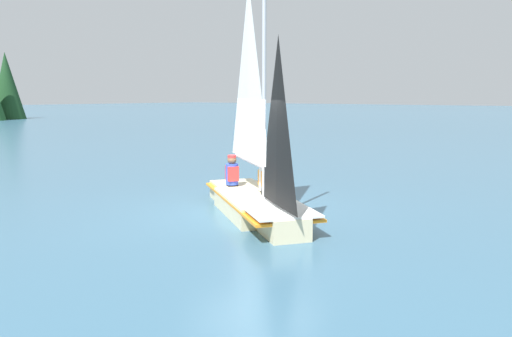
# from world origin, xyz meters

# --- Properties ---
(ground_plane) EXTENTS (260.00, 260.00, 0.00)m
(ground_plane) POSITION_xyz_m (0.00, 0.00, 0.00)
(ground_plane) COLOR #38607A
(sailboat_main) EXTENTS (3.65, 4.35, 5.16)m
(sailboat_main) POSITION_xyz_m (0.01, 0.02, 0.76)
(sailboat_main) COLOR beige
(sailboat_main) RESTS_ON ground_plane
(sailor_helm) EXTENTS (0.42, 0.43, 1.16)m
(sailor_helm) POSITION_xyz_m (0.52, 0.13, 0.63)
(sailor_helm) COLOR black
(sailor_helm) RESTS_ON ground_plane
(sailor_crew) EXTENTS (0.42, 0.43, 1.16)m
(sailor_crew) POSITION_xyz_m (0.62, 1.20, 0.63)
(sailor_crew) COLOR black
(sailor_crew) RESTS_ON ground_plane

